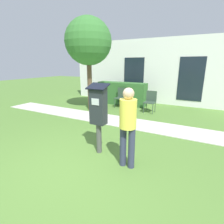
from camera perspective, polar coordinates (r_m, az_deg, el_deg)
ground_plane at (r=3.68m, az=-11.87°, el=-17.68°), size 40.00×40.00×0.00m
sidewalk at (r=6.06m, az=6.82°, el=-3.70°), size 12.00×1.10×0.02m
building_facade at (r=9.25m, az=15.76°, el=12.49°), size 10.00×0.26×3.20m
parking_meter at (r=3.82m, az=-4.48°, el=0.68°), size 0.44×0.31×1.59m
person_standing at (r=3.30m, az=5.19°, el=-3.36°), size 0.32×0.32×1.58m
outdoor_chair_left at (r=8.24m, az=2.98°, el=5.26°), size 0.44×0.44×0.90m
outdoor_chair_middle at (r=7.49m, az=12.45°, el=3.88°), size 0.44×0.44×0.90m
hedge_row at (r=8.82m, az=3.21°, el=6.07°), size 2.47×0.60×1.10m
tree at (r=7.69m, az=-7.73°, el=21.73°), size 1.90×1.90×3.82m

